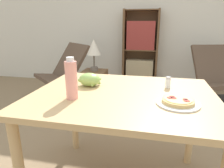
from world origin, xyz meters
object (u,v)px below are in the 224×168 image
object	(u,v)px
grape_bunch	(90,80)
salt_shaker	(168,82)
drink_bottle	(71,80)
bookshelf	(140,53)
lounge_chair_far	(218,88)
side_table	(95,88)
pizza_on_plate	(178,102)
table_lamp	(94,49)
lounge_chair_near	(62,82)

from	to	relation	value
grape_bunch	salt_shaker	size ratio (longest dim) A/B	2.02
grape_bunch	drink_bottle	world-z (taller)	drink_bottle
grape_bunch	bookshelf	distance (m)	2.46
lounge_chair_far	side_table	size ratio (longest dim) A/B	1.70
pizza_on_plate	salt_shaker	bearing A→B (deg)	97.77
side_table	table_lamp	distance (m)	0.58
side_table	lounge_chair_far	bearing A→B (deg)	9.91
pizza_on_plate	grape_bunch	bearing A→B (deg)	159.26
grape_bunch	lounge_chair_far	world-z (taller)	lounge_chair_far
drink_bottle	bookshelf	distance (m)	2.73
salt_shaker	side_table	bearing A→B (deg)	125.46
pizza_on_plate	bookshelf	xyz separation A→B (m)	(-0.41, 2.67, -0.11)
pizza_on_plate	bookshelf	distance (m)	2.71
drink_bottle	salt_shaker	xyz separation A→B (m)	(0.58, 0.34, -0.08)
lounge_chair_far	pizza_on_plate	bearing A→B (deg)	-127.51
bookshelf	pizza_on_plate	bearing A→B (deg)	-81.29
pizza_on_plate	lounge_chair_near	xyz separation A→B (m)	(-1.58, 1.75, -0.49)
pizza_on_plate	side_table	world-z (taller)	pizza_on_plate
drink_bottle	table_lamp	bearing A→B (deg)	102.69
pizza_on_plate	grape_bunch	distance (m)	0.64
lounge_chair_far	salt_shaker	bearing A→B (deg)	-132.16
drink_bottle	side_table	size ratio (longest dim) A/B	0.48
lounge_chair_far	table_lamp	world-z (taller)	table_lamp
grape_bunch	table_lamp	bearing A→B (deg)	105.83
bookshelf	table_lamp	world-z (taller)	bookshelf
grape_bunch	side_table	world-z (taller)	grape_bunch
salt_shaker	lounge_chair_far	distance (m)	1.93
pizza_on_plate	side_table	xyz separation A→B (m)	(-1.00, 1.64, -0.51)
table_lamp	bookshelf	bearing A→B (deg)	60.46
bookshelf	lounge_chair_near	bearing A→B (deg)	-141.78
side_table	lounge_chair_near	bearing A→B (deg)	168.93
grape_bunch	lounge_chair_near	bearing A→B (deg)	122.78
lounge_chair_near	bookshelf	xyz separation A→B (m)	(1.17, 0.92, 0.37)
pizza_on_plate	lounge_chair_near	bearing A→B (deg)	132.01
table_lamp	salt_shaker	bearing A→B (deg)	-54.54
salt_shaker	bookshelf	size ratio (longest dim) A/B	0.06
salt_shaker	lounge_chair_near	world-z (taller)	lounge_chair_near
drink_bottle	lounge_chair_near	bearing A→B (deg)	118.19
grape_bunch	lounge_chair_far	xyz separation A→B (m)	(1.39, 1.73, -0.52)
lounge_chair_far	bookshelf	distance (m)	1.46
pizza_on_plate	bookshelf	world-z (taller)	bookshelf
salt_shaker	bookshelf	xyz separation A→B (m)	(-0.37, 2.38, -0.14)
lounge_chair_far	grape_bunch	bearing A→B (deg)	-144.16
side_table	table_lamp	bearing A→B (deg)	63.43
pizza_on_plate	lounge_chair_far	distance (m)	2.17
salt_shaker	bookshelf	distance (m)	2.41
drink_bottle	salt_shaker	bearing A→B (deg)	30.33
salt_shaker	lounge_chair_near	size ratio (longest dim) A/B	0.08
lounge_chair_near	bookshelf	world-z (taller)	bookshelf
lounge_chair_far	side_table	bearing A→B (deg)	174.67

